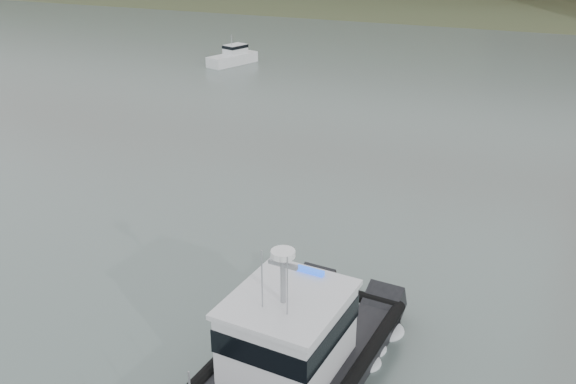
% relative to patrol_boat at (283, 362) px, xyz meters
% --- Properties ---
extents(ground, '(400.00, 400.00, 0.00)m').
position_rel_patrol_boat_xyz_m(ground, '(-2.21, 2.76, -1.37)').
color(ground, slate).
rests_on(ground, ground).
extents(patrol_boat, '(5.20, 11.61, 5.46)m').
position_rel_patrol_boat_xyz_m(patrol_boat, '(0.00, 0.00, 0.00)').
color(patrol_boat, black).
rests_on(patrol_boat, ground).
extents(motorboat, '(3.59, 5.78, 3.02)m').
position_rel_patrol_boat_xyz_m(motorboat, '(-23.11, 42.93, -0.62)').
color(motorboat, silver).
rests_on(motorboat, ground).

